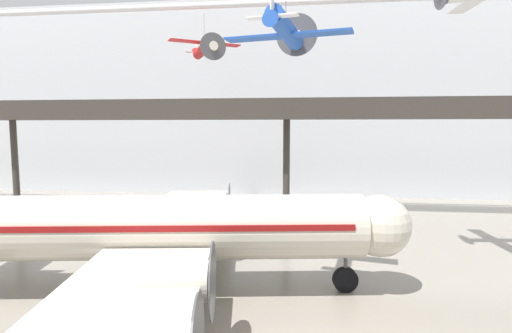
{
  "coord_description": "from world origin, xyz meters",
  "views": [
    {
      "loc": [
        2.04,
        -13.02,
        8.51
      ],
      "look_at": [
        -0.94,
        10.38,
        6.2
      ],
      "focal_mm": 28.0,
      "sensor_mm": 36.0,
      "label": 1
    }
  ],
  "objects": [
    {
      "name": "airliner_silver_main",
      "position": [
        -5.93,
        5.85,
        3.43
      ],
      "size": [
        27.26,
        31.25,
        9.68
      ],
      "rotation": [
        0.0,
        0.0,
        0.15
      ],
      "color": "beige",
      "rests_on": "ground"
    },
    {
      "name": "suspended_plane_blue_trainer",
      "position": [
        0.93,
        7.54,
        13.39
      ],
      "size": [
        6.65,
        5.49,
        7.12
      ],
      "rotation": [
        0.0,
        0.0,
        1.37
      ],
      "color": "#1E4CAD"
    },
    {
      "name": "suspended_plane_red_highwing",
      "position": [
        -8.13,
        26.38,
        16.36
      ],
      "size": [
        6.64,
        6.03,
        4.87
      ],
      "rotation": [
        0.0,
        0.0,
        5.27
      ],
      "color": "red"
    },
    {
      "name": "mezzanine_walkway",
      "position": [
        0.0,
        26.54,
        9.59
      ],
      "size": [
        110.0,
        3.2,
        11.3
      ],
      "color": "#38332D",
      "rests_on": "ground"
    },
    {
      "name": "ceiling_truss_beam",
      "position": [
        0.0,
        24.84,
        19.92
      ],
      "size": [
        120.0,
        0.6,
        0.6
      ],
      "color": "silver"
    },
    {
      "name": "hangar_back_wall",
      "position": [
        0.0,
        37.76,
        12.07
      ],
      "size": [
        140.0,
        3.0,
        24.13
      ],
      "color": "silver",
      "rests_on": "ground"
    }
  ]
}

